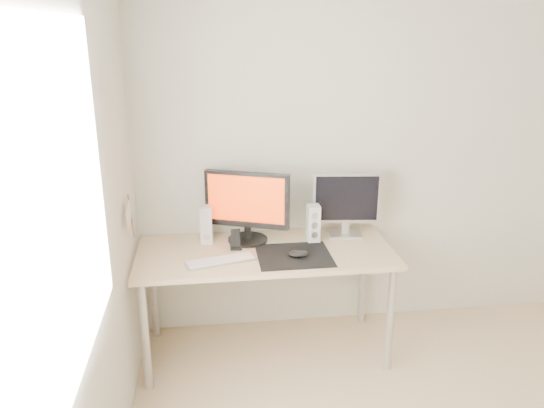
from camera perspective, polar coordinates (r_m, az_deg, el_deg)
wall_back at (r=3.73m, az=12.94°, el=5.49°), size 3.50×0.00×3.50m
wall_left at (r=1.91m, az=-21.04°, el=-7.87°), size 0.00×3.50×3.50m
window_pane at (r=1.81m, az=-21.57°, el=-0.74°), size 0.00×1.30×1.30m
mousepad at (r=3.26m, az=2.39°, el=-5.56°), size 0.45×0.40×0.00m
mouse at (r=3.23m, az=2.84°, el=-5.37°), size 0.12×0.07×0.04m
desk at (r=3.37m, az=-0.72°, el=-6.20°), size 1.60×0.70×0.73m
main_monitor at (r=3.39m, az=-2.71°, el=-0.04°), size 0.53×0.34×0.47m
second_monitor at (r=3.52m, az=7.98°, el=0.31°), size 0.45×0.18×0.43m
speaker_left at (r=3.44m, az=-7.13°, el=-2.21°), size 0.08×0.09×0.24m
speaker_right at (r=3.44m, az=4.47°, el=-2.08°), size 0.08×0.09×0.24m
keyboard at (r=3.19m, az=-5.55°, el=-6.08°), size 0.44×0.22×0.02m
phone_dock at (r=3.35m, az=-3.92°, el=-4.20°), size 0.07×0.06×0.13m
pennant at (r=3.10m, az=-15.07°, el=-1.19°), size 0.01×0.23×0.29m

